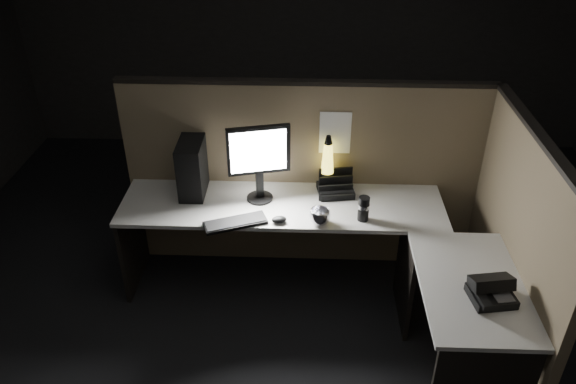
{
  "coord_description": "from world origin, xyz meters",
  "views": [
    {
      "loc": [
        0.03,
        -2.73,
        2.92
      ],
      "look_at": [
        -0.1,
        0.35,
        0.99
      ],
      "focal_mm": 35.0,
      "sensor_mm": 36.0,
      "label": 1
    }
  ],
  "objects_px": {
    "monitor": "(259,156)",
    "desk_phone": "(491,290)",
    "pc_tower": "(193,166)",
    "lava_lamp": "(327,167)",
    "keyboard": "(235,223)"
  },
  "relations": [
    {
      "from": "pc_tower",
      "to": "desk_phone",
      "type": "xyz_separation_m",
      "value": [
        1.87,
        -1.08,
        -0.15
      ]
    },
    {
      "from": "lava_lamp",
      "to": "desk_phone",
      "type": "relative_size",
      "value": 1.59
    },
    {
      "from": "pc_tower",
      "to": "monitor",
      "type": "xyz_separation_m",
      "value": [
        0.49,
        -0.09,
        0.14
      ]
    },
    {
      "from": "keyboard",
      "to": "desk_phone",
      "type": "distance_m",
      "value": 1.66
    },
    {
      "from": "desk_phone",
      "to": "monitor",
      "type": "bearing_deg",
      "value": 134.86
    },
    {
      "from": "pc_tower",
      "to": "monitor",
      "type": "bearing_deg",
      "value": -11.32
    },
    {
      "from": "lava_lamp",
      "to": "monitor",
      "type": "bearing_deg",
      "value": -161.83
    },
    {
      "from": "pc_tower",
      "to": "monitor",
      "type": "relative_size",
      "value": 0.72
    },
    {
      "from": "pc_tower",
      "to": "lava_lamp",
      "type": "height_order",
      "value": "lava_lamp"
    },
    {
      "from": "monitor",
      "to": "desk_phone",
      "type": "height_order",
      "value": "monitor"
    },
    {
      "from": "monitor",
      "to": "keyboard",
      "type": "distance_m",
      "value": 0.49
    },
    {
      "from": "monitor",
      "to": "desk_phone",
      "type": "xyz_separation_m",
      "value": [
        1.38,
        -0.99,
        -0.29
      ]
    },
    {
      "from": "pc_tower",
      "to": "monitor",
      "type": "height_order",
      "value": "monitor"
    },
    {
      "from": "lava_lamp",
      "to": "desk_phone",
      "type": "xyz_separation_m",
      "value": [
        0.9,
        -1.15,
        -0.12
      ]
    },
    {
      "from": "lava_lamp",
      "to": "desk_phone",
      "type": "height_order",
      "value": "lava_lamp"
    }
  ]
}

